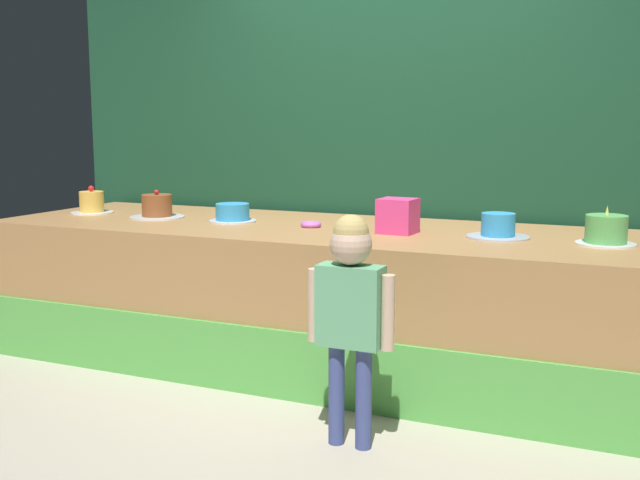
% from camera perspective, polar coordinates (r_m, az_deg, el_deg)
% --- Properties ---
extents(ground_plane, '(12.00, 12.00, 0.00)m').
position_cam_1_polar(ground_plane, '(4.02, -0.68, -11.91)').
color(ground_plane, '#BCB29E').
extents(stage_platform, '(4.37, 1.26, 0.82)m').
position_cam_1_polar(stage_platform, '(4.45, 2.63, -4.41)').
color(stage_platform, '#B27F4C').
rests_on(stage_platform, ground_plane).
extents(curtain_backdrop, '(4.83, 0.08, 2.70)m').
position_cam_1_polar(curtain_backdrop, '(5.01, 5.75, 7.94)').
color(curtain_backdrop, '#19472D').
rests_on(curtain_backdrop, ground_plane).
extents(child_figure, '(0.40, 0.18, 1.03)m').
position_cam_1_polar(child_figure, '(3.34, 2.26, -4.33)').
color(child_figure, '#3F4C8C').
rests_on(child_figure, ground_plane).
extents(pink_box, '(0.20, 0.19, 0.19)m').
position_cam_1_polar(pink_box, '(4.22, 5.74, 1.77)').
color(pink_box, '#F23D8B').
rests_on(pink_box, stage_platform).
extents(donut, '(0.12, 0.12, 0.03)m').
position_cam_1_polar(donut, '(4.44, -0.67, 1.15)').
color(donut, '#CC66D8').
rests_on(donut, stage_platform).
extents(cake_far_left, '(0.27, 0.27, 0.18)m').
position_cam_1_polar(cake_far_left, '(5.31, -16.44, 2.59)').
color(cake_far_left, white).
rests_on(cake_far_left, stage_platform).
extents(cake_left, '(0.34, 0.34, 0.18)m').
position_cam_1_polar(cake_left, '(4.97, -11.90, 2.35)').
color(cake_left, silver).
rests_on(cake_left, stage_platform).
extents(cake_center_left, '(0.29, 0.29, 0.11)m').
position_cam_1_polar(cake_center_left, '(4.70, -6.45, 1.96)').
color(cake_center_left, silver).
rests_on(cake_center_left, stage_platform).
extents(cake_center_right, '(0.33, 0.33, 0.13)m').
position_cam_1_polar(cake_center_right, '(4.14, 12.97, 0.92)').
color(cake_center_right, silver).
rests_on(cake_center_right, stage_platform).
extents(cake_right, '(0.29, 0.29, 0.20)m').
position_cam_1_polar(cake_right, '(4.06, 20.30, 0.63)').
color(cake_right, white).
rests_on(cake_right, stage_platform).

